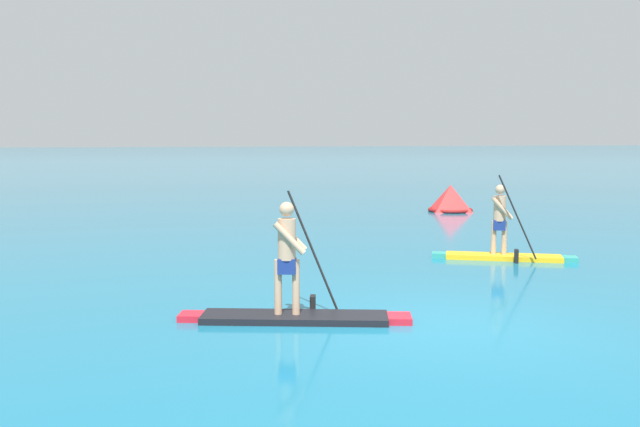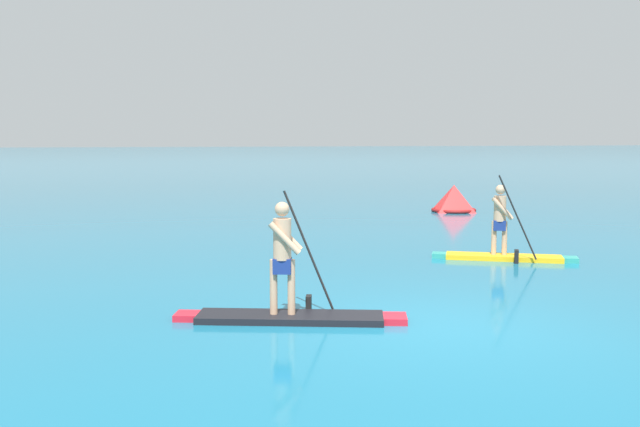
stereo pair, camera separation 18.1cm
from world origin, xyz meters
name	(u,v)px [view 2 (the right image)]	position (x,y,z in m)	size (l,w,h in m)	color
ground	(439,325)	(0.00, 0.00, 0.00)	(440.00, 440.00, 0.00)	#196B8C
paddleboarder_mid_center	(289,296)	(-1.95, 0.91, 0.36)	(3.30, 1.58, 1.91)	black
paddleboarder_far_right	(503,243)	(3.84, 4.50, 0.36)	(2.87, 1.85, 1.91)	yellow
race_marker_buoy	(454,200)	(7.73, 13.97, 0.42)	(1.84, 1.84, 0.97)	red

